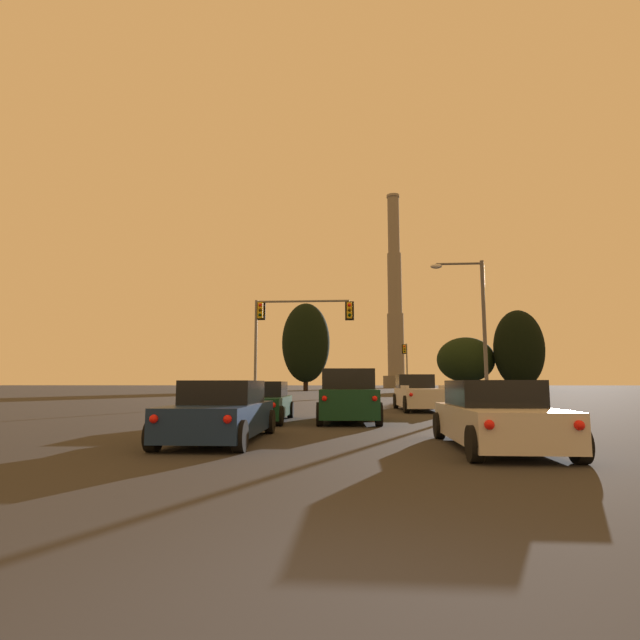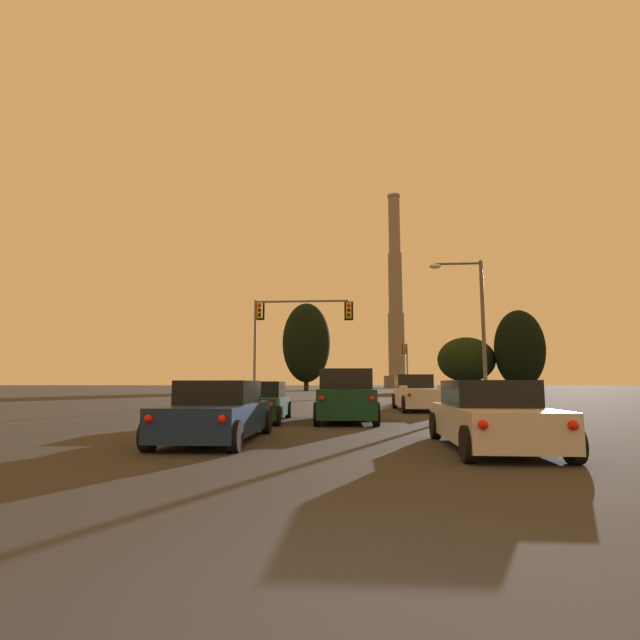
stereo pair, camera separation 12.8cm
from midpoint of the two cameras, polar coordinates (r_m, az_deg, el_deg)
pickup_truck_right_lane_front at (r=26.00m, az=11.11°, el=-8.33°), size 2.34×5.56×1.82m
suv_center_lane_second at (r=18.15m, az=3.00°, el=-8.69°), size 2.28×4.97×1.86m
sedan_left_lane_second at (r=18.36m, az=-6.89°, el=-9.35°), size 2.16×4.77×1.43m
sedan_right_lane_third at (r=11.33m, az=19.04°, el=-10.37°), size 1.99×4.71×1.43m
sedan_left_lane_third at (r=12.36m, az=-11.48°, el=-10.32°), size 2.05×4.73×1.43m
traffic_light_overhead_left at (r=32.51m, az=-3.83°, el=-0.41°), size 6.60×0.50×6.77m
traffic_light_far_right at (r=64.35m, az=9.73°, el=-4.64°), size 0.78×0.50×6.35m
street_lamp at (r=27.92m, az=17.21°, el=0.37°), size 2.86×0.36×7.96m
smokestack at (r=146.20m, az=8.56°, el=1.11°), size 7.55×7.55×57.12m
treeline_far_left at (r=86.21m, az=-1.67°, el=-2.60°), size 8.25×7.43×15.17m
treeline_center_right at (r=95.24m, az=21.74°, el=-3.09°), size 8.70×7.83×14.31m
treeline_right_mid at (r=96.72m, az=16.28°, el=-4.39°), size 10.55×9.50×9.85m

